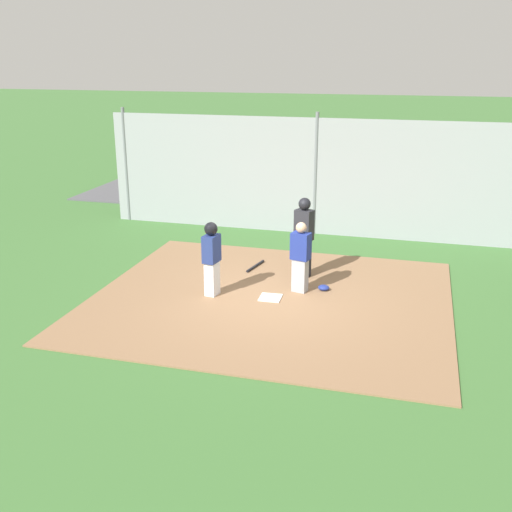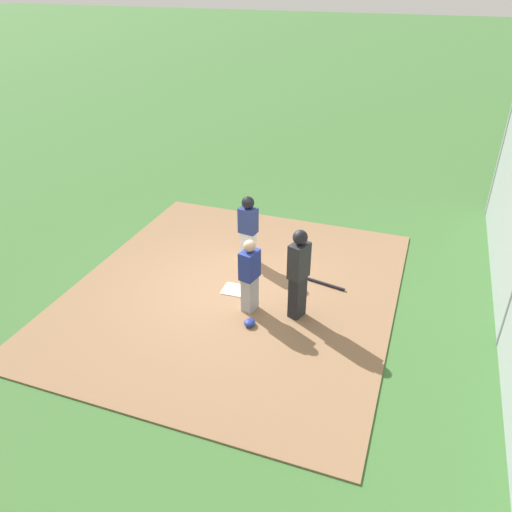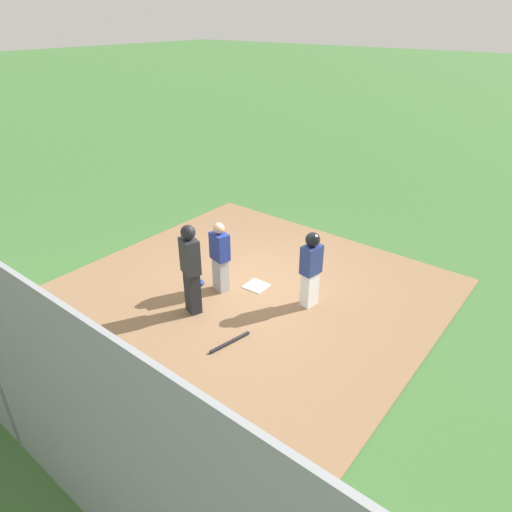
# 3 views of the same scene
# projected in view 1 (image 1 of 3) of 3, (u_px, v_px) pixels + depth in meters

# --- Properties ---
(ground_plane) EXTENTS (140.00, 140.00, 0.00)m
(ground_plane) POSITION_uv_depth(u_px,v_px,m) (270.00, 299.00, 12.36)
(ground_plane) COLOR #3D6B33
(dirt_infield) EXTENTS (7.20, 6.40, 0.03)m
(dirt_infield) POSITION_uv_depth(u_px,v_px,m) (270.00, 299.00, 12.35)
(dirt_infield) COLOR #896647
(dirt_infield) RESTS_ON ground_plane
(home_plate) EXTENTS (0.46, 0.46, 0.02)m
(home_plate) POSITION_uv_depth(u_px,v_px,m) (270.00, 298.00, 12.34)
(home_plate) COLOR white
(home_plate) RESTS_ON dirt_infield
(catcher) EXTENTS (0.43, 0.34, 1.51)m
(catcher) POSITION_uv_depth(u_px,v_px,m) (301.00, 256.00, 12.47)
(catcher) COLOR #9E9EA3
(catcher) RESTS_ON dirt_infield
(umpire) EXTENTS (0.44, 0.37, 1.81)m
(umpire) POSITION_uv_depth(u_px,v_px,m) (304.00, 235.00, 13.26)
(umpire) COLOR black
(umpire) RESTS_ON dirt_infield
(runner) EXTENTS (0.31, 0.41, 1.56)m
(runner) POSITION_uv_depth(u_px,v_px,m) (212.00, 255.00, 12.26)
(runner) COLOR silver
(runner) RESTS_ON dirt_infield
(baseball_bat) EXTENTS (0.22, 0.83, 0.06)m
(baseball_bat) POSITION_uv_depth(u_px,v_px,m) (255.00, 266.00, 14.14)
(baseball_bat) COLOR black
(baseball_bat) RESTS_ON dirt_infield
(catcher_mask) EXTENTS (0.24, 0.20, 0.12)m
(catcher_mask) POSITION_uv_depth(u_px,v_px,m) (324.00, 288.00, 12.73)
(catcher_mask) COLOR navy
(catcher_mask) RESTS_ON dirt_infield
(backstop_fence) EXTENTS (12.00, 0.10, 3.35)m
(backstop_fence) POSITION_uv_depth(u_px,v_px,m) (315.00, 177.00, 16.45)
(backstop_fence) COLOR #93999E
(backstop_fence) RESTS_ON ground_plane
(parking_lot) EXTENTS (18.00, 5.20, 0.04)m
(parking_lot) POSITION_uv_depth(u_px,v_px,m) (336.00, 199.00, 20.95)
(parking_lot) COLOR #515156
(parking_lot) RESTS_ON ground_plane
(parked_car_green) EXTENTS (4.39, 2.31, 1.28)m
(parked_car_green) POSITION_uv_depth(u_px,v_px,m) (347.00, 179.00, 21.30)
(parked_car_green) COLOR #235B38
(parked_car_green) RESTS_ON parking_lot
(parked_car_silver) EXTENTS (4.21, 1.90, 1.28)m
(parked_car_silver) POSITION_uv_depth(u_px,v_px,m) (244.00, 179.00, 21.29)
(parked_car_silver) COLOR #B2B2B7
(parked_car_silver) RESTS_ON parking_lot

